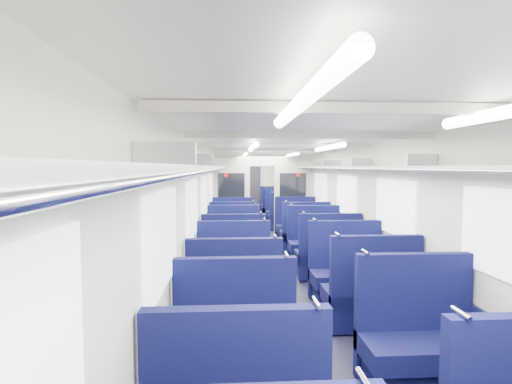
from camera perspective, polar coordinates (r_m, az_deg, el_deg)
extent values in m
cube|color=black|center=(8.50, 2.43, -9.81)|extent=(2.80, 18.00, 0.01)
cube|color=silver|center=(8.28, 2.47, 6.21)|extent=(2.80, 18.00, 0.01)
cube|color=beige|center=(8.28, -7.23, -1.95)|extent=(0.02, 18.00, 2.35)
cube|color=#101237|center=(8.40, -7.09, -7.56)|extent=(0.03, 17.90, 0.70)
cube|color=beige|center=(8.57, 11.81, -1.82)|extent=(0.02, 18.00, 2.35)
cube|color=#101237|center=(8.68, 11.64, -7.25)|extent=(0.03, 17.90, 0.70)
cube|color=beige|center=(17.27, -0.61, 0.99)|extent=(2.80, 0.02, 2.35)
cube|color=#B2B5BA|center=(8.23, -6.03, 3.56)|extent=(0.34, 17.40, 0.04)
cylinder|color=silver|center=(8.23, -4.77, 3.43)|extent=(0.02, 17.40, 0.02)
cube|color=#B2B5BA|center=(2.26, -12.93, 5.32)|extent=(0.34, 0.03, 0.14)
cube|color=#B2B5BA|center=(4.24, -8.47, 4.55)|extent=(0.34, 0.03, 0.14)
cube|color=#B2B5BA|center=(6.24, -6.86, 4.27)|extent=(0.34, 0.03, 0.14)
cube|color=#B2B5BA|center=(8.23, -6.03, 4.12)|extent=(0.34, 0.03, 0.14)
cube|color=#B2B5BA|center=(10.23, -5.53, 4.03)|extent=(0.34, 0.03, 0.14)
cube|color=#B2B5BA|center=(12.23, -5.19, 3.97)|extent=(0.34, 0.03, 0.14)
cube|color=#B2B5BA|center=(14.23, -4.94, 3.93)|extent=(0.34, 0.03, 0.14)
cube|color=#B2B5BA|center=(16.23, -4.76, 3.89)|extent=(0.34, 0.03, 0.14)
cube|color=#B2B5BA|center=(8.48, 10.71, 3.52)|extent=(0.34, 17.40, 0.04)
cylinder|color=silver|center=(8.44, 9.52, 3.40)|extent=(0.02, 17.40, 0.02)
cube|color=#B2B5BA|center=(4.71, 22.72, 4.22)|extent=(0.34, 0.03, 0.14)
cube|color=#B2B5BA|center=(6.56, 14.99, 4.14)|extent=(0.34, 0.03, 0.14)
cube|color=#B2B5BA|center=(8.48, 10.71, 4.06)|extent=(0.34, 0.03, 0.14)
cube|color=#B2B5BA|center=(10.43, 8.02, 4.00)|extent=(0.34, 0.03, 0.14)
cube|color=#B2B5BA|center=(12.40, 6.18, 3.96)|extent=(0.34, 0.03, 0.14)
cube|color=#B2B5BA|center=(14.38, 4.85, 3.92)|extent=(0.34, 0.03, 0.14)
cube|color=#B2B5BA|center=(16.36, 3.84, 3.90)|extent=(0.34, 0.03, 0.14)
cube|color=white|center=(3.12, -13.25, -6.79)|extent=(0.02, 1.30, 0.75)
cube|color=white|center=(5.38, -9.08, -2.37)|extent=(0.02, 1.30, 0.75)
cube|color=white|center=(7.66, -7.40, -0.57)|extent=(0.02, 1.30, 0.75)
cube|color=white|center=(9.96, -6.49, 0.41)|extent=(0.02, 1.30, 0.75)
cube|color=white|center=(12.75, -5.82, 1.12)|extent=(0.02, 1.30, 0.75)
cube|color=white|center=(15.05, -5.46, 1.51)|extent=(0.02, 1.30, 0.75)
cube|color=white|center=(3.80, 32.71, -5.41)|extent=(0.02, 1.30, 0.75)
cube|color=white|center=(5.80, 19.20, -2.09)|extent=(0.02, 1.30, 0.75)
cube|color=white|center=(7.97, 12.83, -0.47)|extent=(0.02, 1.30, 0.75)
cube|color=white|center=(10.19, 9.21, 0.46)|extent=(0.02, 1.30, 0.75)
cube|color=white|center=(12.93, 6.49, 1.15)|extent=(0.02, 1.30, 0.75)
cube|color=white|center=(15.20, 5.00, 1.53)|extent=(0.02, 1.30, 0.75)
cube|color=beige|center=(2.41, 17.65, 11.35)|extent=(2.70, 0.06, 0.06)
cube|color=beige|center=(4.32, 7.99, 7.99)|extent=(2.70, 0.06, 0.06)
cube|color=beige|center=(6.29, 4.36, 6.65)|extent=(2.70, 0.06, 0.06)
cube|color=beige|center=(8.28, 2.47, 5.94)|extent=(2.70, 0.06, 0.06)
cube|color=beige|center=(10.27, 1.32, 5.50)|extent=(2.70, 0.06, 0.06)
cube|color=beige|center=(12.26, 0.54, 5.20)|extent=(2.70, 0.06, 0.06)
cube|color=beige|center=(14.26, -0.02, 4.98)|extent=(2.70, 0.06, 0.06)
cube|color=beige|center=(16.25, -0.44, 4.82)|extent=(2.70, 0.06, 0.06)
cylinder|color=white|center=(1.77, 6.50, 12.68)|extent=(0.07, 1.60, 0.07)
cylinder|color=white|center=(5.74, -0.44, 6.45)|extent=(0.07, 1.60, 0.07)
cylinder|color=white|center=(9.24, -1.58, 5.39)|extent=(0.07, 1.60, 0.07)
cylinder|color=white|center=(13.73, -2.20, 4.82)|extent=(0.07, 1.60, 0.07)
cylinder|color=white|center=(5.90, 10.35, 6.31)|extent=(0.07, 1.60, 0.07)
cylinder|color=white|center=(9.34, 5.21, 5.36)|extent=(0.07, 1.60, 0.07)
cylinder|color=white|center=(13.80, 2.39, 4.82)|extent=(0.07, 1.60, 0.07)
cube|color=black|center=(17.22, -0.60, 0.40)|extent=(0.75, 0.06, 2.00)
cube|color=beige|center=(11.27, -3.56, -0.45)|extent=(1.05, 0.08, 2.35)
cube|color=black|center=(11.20, -3.56, 0.68)|extent=(0.76, 0.02, 0.80)
cylinder|color=red|center=(11.18, -4.34, 2.47)|extent=(0.12, 0.01, 0.12)
cube|color=beige|center=(11.40, 5.27, -0.41)|extent=(1.05, 0.08, 2.35)
cube|color=black|center=(11.33, 5.32, 0.71)|extent=(0.76, 0.02, 0.80)
cylinder|color=red|center=(11.34, 6.08, 2.47)|extent=(0.12, 0.01, 0.12)
cube|color=beige|center=(11.27, 0.89, 4.65)|extent=(0.70, 0.08, 0.35)
cylinder|color=silver|center=(1.65, 15.43, -24.73)|extent=(0.02, 0.17, 0.02)
cylinder|color=silver|center=(2.39, 8.69, -15.44)|extent=(0.02, 0.17, 0.02)
cylinder|color=silver|center=(2.47, 27.38, -15.17)|extent=(0.02, 0.17, 0.02)
cube|color=#0D1142|center=(3.60, -3.00, -22.84)|extent=(1.09, 0.57, 0.19)
cube|color=#0D1142|center=(3.72, -3.04, -18.10)|extent=(1.09, 0.10, 1.16)
cylinder|color=silver|center=(3.58, 4.43, -8.94)|extent=(0.02, 0.17, 0.02)
cube|color=#0D1142|center=(4.03, 22.99, -20.13)|extent=(1.09, 0.57, 0.19)
cube|color=#0D0F37|center=(4.13, 22.90, -23.09)|extent=(1.00, 0.46, 0.28)
cube|color=#0D1142|center=(4.15, 21.58, -16.05)|extent=(1.09, 0.10, 1.16)
cylinder|color=silver|center=(3.81, 15.44, -8.27)|extent=(0.02, 0.17, 0.02)
cube|color=#0D1142|center=(4.90, -3.13, -15.49)|extent=(1.09, 0.57, 0.19)
cube|color=#0D0F37|center=(4.98, -3.12, -18.02)|extent=(1.00, 0.46, 0.28)
cube|color=#0D1142|center=(4.61, -3.12, -13.77)|extent=(1.09, 0.10, 1.16)
cylinder|color=silver|center=(4.49, 2.78, -6.34)|extent=(0.02, 0.17, 0.02)
cube|color=#0D1142|center=(5.26, 15.85, -14.26)|extent=(1.09, 0.57, 0.19)
cube|color=#0D0F37|center=(5.34, 15.81, -16.65)|extent=(1.00, 0.46, 0.28)
cube|color=#0D1142|center=(4.99, 16.80, -12.56)|extent=(1.09, 0.10, 1.16)
cylinder|color=silver|center=(4.72, 11.65, -5.93)|extent=(0.02, 0.17, 0.02)
cube|color=#0D1142|center=(5.84, -3.18, -12.32)|extent=(1.09, 0.57, 0.19)
cube|color=#0D0F37|center=(5.91, -3.18, -14.49)|extent=(1.00, 0.46, 0.28)
cube|color=#0D1142|center=(6.01, -3.20, -9.62)|extent=(1.09, 0.10, 1.16)
cylinder|color=silver|center=(5.92, 1.25, -3.91)|extent=(0.02, 0.17, 0.02)
cube|color=#0D1142|center=(6.01, 13.21, -11.95)|extent=(1.09, 0.57, 0.19)
cube|color=#0D0F37|center=(6.08, 13.18, -14.07)|extent=(1.00, 0.46, 0.28)
cube|color=#0D1142|center=(6.17, 12.62, -9.35)|extent=(1.09, 0.10, 1.16)
cylinder|color=silver|center=(5.96, 8.42, -3.90)|extent=(0.02, 0.17, 0.02)
cube|color=#0D1142|center=(7.10, -3.23, -9.42)|extent=(1.09, 0.57, 0.19)
cube|color=#0D0F37|center=(7.16, -3.23, -11.24)|extent=(1.00, 0.46, 0.28)
cube|color=#0D1142|center=(6.83, -3.23, -8.01)|extent=(1.09, 0.10, 1.16)
cylinder|color=silver|center=(6.75, 0.67, -2.98)|extent=(0.02, 0.17, 0.02)
cube|color=#0D1142|center=(7.27, 10.13, -9.17)|extent=(1.09, 0.57, 0.19)
cube|color=#0D0F37|center=(7.33, 10.11, -10.95)|extent=(1.00, 0.46, 0.28)
cube|color=#0D1142|center=(7.00, 10.61, -7.77)|extent=(1.09, 0.10, 1.16)
cylinder|color=silver|center=(6.81, 6.90, -2.94)|extent=(0.02, 0.17, 0.02)
cube|color=#0D1142|center=(8.18, -3.26, -7.68)|extent=(1.09, 0.57, 0.19)
cube|color=#0D0F37|center=(8.23, -3.26, -9.28)|extent=(1.00, 0.46, 0.28)
cube|color=#0D1142|center=(8.37, -3.27, -5.84)|extent=(1.09, 0.10, 1.16)
cylinder|color=silver|center=(8.30, -0.10, -1.73)|extent=(0.02, 0.17, 0.02)
cube|color=#0D1142|center=(8.19, 8.54, -7.70)|extent=(1.09, 0.57, 0.19)
cube|color=#0D0F37|center=(8.24, 8.52, -9.29)|extent=(1.00, 0.46, 0.28)
cube|color=#0D1142|center=(8.38, 8.22, -5.86)|extent=(1.09, 0.10, 1.16)
cylinder|color=silver|center=(8.22, 5.11, -1.80)|extent=(0.02, 0.17, 0.02)
cube|color=#0D1142|center=(9.43, -3.29, -6.16)|extent=(1.09, 0.57, 0.19)
cube|color=#0D0F37|center=(9.47, -3.28, -7.55)|extent=(1.00, 0.46, 0.28)
cube|color=#0D1142|center=(9.16, -3.29, -5.01)|extent=(1.09, 0.10, 1.16)
cylinder|color=silver|center=(9.11, -0.40, -1.25)|extent=(0.02, 0.17, 0.02)
cube|color=#0D1142|center=(9.41, 6.94, -6.20)|extent=(1.09, 0.57, 0.19)
cube|color=#0D0F37|center=(9.45, 6.93, -7.60)|extent=(1.00, 0.46, 0.28)
cube|color=#0D1142|center=(9.15, 7.21, -5.05)|extent=(1.09, 0.10, 1.16)
cylinder|color=silver|center=(9.00, 4.35, -1.32)|extent=(0.02, 0.17, 0.02)
cube|color=#0D1142|center=(10.24, -3.30, -5.38)|extent=(1.09, 0.57, 0.19)
cube|color=#0D0F37|center=(10.28, -3.30, -6.66)|extent=(1.00, 0.46, 0.28)
cube|color=#0D1142|center=(10.44, -3.31, -3.94)|extent=(1.09, 0.10, 1.16)
cylinder|color=silver|center=(10.39, -0.77, -0.64)|extent=(0.02, 0.17, 0.02)
cube|color=#0D1142|center=(10.49, 5.84, -5.17)|extent=(1.09, 0.57, 0.19)
cube|color=#0D0F37|center=(10.53, 5.83, -6.43)|extent=(1.00, 0.46, 0.28)
cube|color=#0D1142|center=(10.69, 5.65, -3.78)|extent=(1.09, 0.10, 1.16)
cylinder|color=silver|center=(10.56, 3.20, -0.58)|extent=(0.02, 0.17, 0.02)
cube|color=#0D1142|center=(12.51, -3.33, -3.73)|extent=(1.09, 0.57, 0.19)
cube|color=#0D0F37|center=(12.54, -3.32, -4.79)|extent=(1.00, 0.46, 0.28)
cube|color=#0D1142|center=(12.25, -3.33, -2.82)|extent=(1.09, 0.10, 1.16)
cylinder|color=silver|center=(12.20, -1.17, 0.00)|extent=(0.02, 0.17, 0.02)
cube|color=#0D1142|center=(12.55, 4.29, -3.71)|extent=(1.09, 0.57, 0.19)
cube|color=#0D0F37|center=(12.58, 4.29, -4.76)|extent=(1.00, 0.46, 0.28)
cube|color=#0D1142|center=(12.29, 4.44, -2.80)|extent=(1.09, 0.10, 1.16)
cylinder|color=silver|center=(12.18, 2.31, -0.01)|extent=(0.02, 0.17, 0.02)
cube|color=#0D1142|center=(13.58, -3.34, -3.15)|extent=(1.09, 0.57, 0.19)
cube|color=#0D0F37|center=(13.61, -3.33, -4.12)|extent=(1.00, 0.46, 0.28)
cube|color=#0D1142|center=(13.78, -3.34, -2.09)|extent=(1.09, 0.10, 1.16)
cylinder|color=silver|center=(13.74, -1.43, 0.41)|extent=(0.02, 0.17, 0.02)
cube|color=#0D1142|center=(13.62, 3.68, -3.13)|extent=(1.09, 0.57, 0.19)
cube|color=#0D0F37|center=(13.65, 3.67, -4.10)|extent=(1.00, 0.46, 0.28)
cube|color=#0D1142|center=(13.82, 3.56, -2.08)|extent=(1.09, 0.10, 1.16)
cylinder|color=silver|center=(13.73, 1.66, 0.40)|extent=(0.02, 0.17, 0.02)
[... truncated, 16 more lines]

